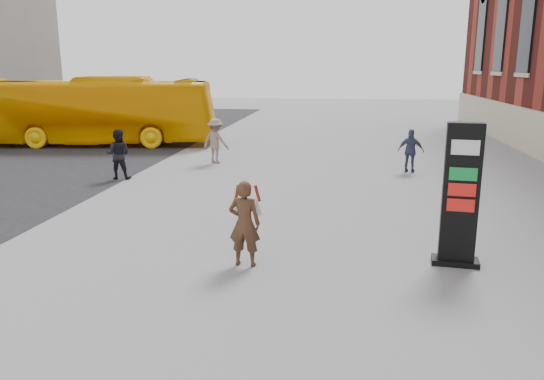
# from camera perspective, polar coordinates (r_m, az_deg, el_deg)

# --- Properties ---
(ground) EXTENTS (100.00, 100.00, 0.00)m
(ground) POSITION_cam_1_polar(r_m,az_deg,el_deg) (9.63, -4.03, -8.47)
(ground) COLOR #9E9EA3
(info_pylon) EXTENTS (0.87, 0.51, 2.60)m
(info_pylon) POSITION_cam_1_polar(r_m,az_deg,el_deg) (10.03, 19.62, -0.56)
(info_pylon) COLOR black
(info_pylon) RESTS_ON ground
(woman) EXTENTS (0.61, 0.56, 1.58)m
(woman) POSITION_cam_1_polar(r_m,az_deg,el_deg) (9.54, -2.96, -3.50)
(woman) COLOR #422717
(woman) RESTS_ON ground
(bus) EXTENTS (11.29, 4.07, 3.08)m
(bus) POSITION_cam_1_polar(r_m,az_deg,el_deg) (25.63, -18.82, 8.04)
(bus) COLOR #F0AC03
(bus) RESTS_ON road
(pedestrian_a) EXTENTS (0.83, 0.68, 1.60)m
(pedestrian_a) POSITION_cam_1_polar(r_m,az_deg,el_deg) (17.61, -16.20, 3.72)
(pedestrian_a) COLOR black
(pedestrian_a) RESTS_ON ground
(pedestrian_b) EXTENTS (1.22, 0.96, 1.66)m
(pedestrian_b) POSITION_cam_1_polar(r_m,az_deg,el_deg) (19.79, -6.08, 5.27)
(pedestrian_b) COLOR gray
(pedestrian_b) RESTS_ON ground
(pedestrian_c) EXTENTS (0.93, 0.57, 1.47)m
(pedestrian_c) POSITION_cam_1_polar(r_m,az_deg,el_deg) (18.58, 14.70, 4.09)
(pedestrian_c) COLOR #3B4262
(pedestrian_c) RESTS_ON ground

